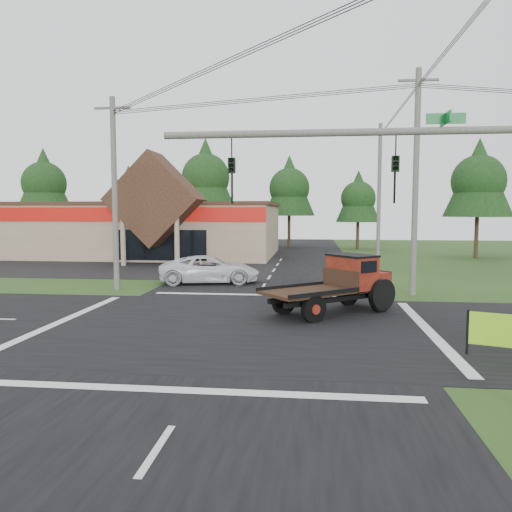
# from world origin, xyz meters

# --- Properties ---
(ground) EXTENTS (120.00, 120.00, 0.00)m
(ground) POSITION_xyz_m (0.00, 0.00, 0.00)
(ground) COLOR #264317
(ground) RESTS_ON ground
(road_ns) EXTENTS (12.00, 120.00, 0.02)m
(road_ns) POSITION_xyz_m (0.00, 0.00, 0.01)
(road_ns) COLOR black
(road_ns) RESTS_ON ground
(road_ew) EXTENTS (120.00, 12.00, 0.02)m
(road_ew) POSITION_xyz_m (0.00, 0.00, 0.01)
(road_ew) COLOR black
(road_ew) RESTS_ON ground
(parking_apron) EXTENTS (28.00, 14.00, 0.02)m
(parking_apron) POSITION_xyz_m (-14.00, 19.00, 0.01)
(parking_apron) COLOR black
(parking_apron) RESTS_ON ground
(cvs_building) EXTENTS (30.40, 18.20, 9.19)m
(cvs_building) POSITION_xyz_m (-15.70, 29.57, 2.78)
(cvs_building) COLOR gray
(cvs_building) RESTS_ON ground
(traffic_signal_mast) EXTENTS (8.12, 0.24, 7.00)m
(traffic_signal_mast) POSITION_xyz_m (5.82, -7.50, 4.43)
(traffic_signal_mast) COLOR #595651
(traffic_signal_mast) RESTS_ON ground
(utility_pole_nw) EXTENTS (2.00, 0.30, 10.50)m
(utility_pole_nw) POSITION_xyz_m (-8.00, 8.00, 5.39)
(utility_pole_nw) COLOR #595651
(utility_pole_nw) RESTS_ON ground
(utility_pole_ne) EXTENTS (2.00, 0.30, 11.50)m
(utility_pole_ne) POSITION_xyz_m (8.00, 8.00, 5.89)
(utility_pole_ne) COLOR #595651
(utility_pole_ne) RESTS_ON ground
(utility_pole_n) EXTENTS (2.00, 0.30, 11.20)m
(utility_pole_n) POSITION_xyz_m (8.00, 22.00, 5.74)
(utility_pole_n) COLOR #595651
(utility_pole_n) RESTS_ON ground
(tree_row_a) EXTENTS (6.72, 6.72, 12.12)m
(tree_row_a) POSITION_xyz_m (-30.00, 40.00, 8.05)
(tree_row_a) COLOR #332316
(tree_row_a) RESTS_ON ground
(tree_row_b) EXTENTS (5.60, 5.60, 10.10)m
(tree_row_b) POSITION_xyz_m (-20.00, 42.00, 6.70)
(tree_row_b) COLOR #332316
(tree_row_b) RESTS_ON ground
(tree_row_c) EXTENTS (7.28, 7.28, 13.13)m
(tree_row_c) POSITION_xyz_m (-10.00, 41.00, 8.72)
(tree_row_c) COLOR #332316
(tree_row_c) RESTS_ON ground
(tree_row_d) EXTENTS (6.16, 6.16, 11.11)m
(tree_row_d) POSITION_xyz_m (0.00, 42.00, 7.38)
(tree_row_d) COLOR #332316
(tree_row_d) RESTS_ON ground
(tree_row_e) EXTENTS (5.04, 5.04, 9.09)m
(tree_row_e) POSITION_xyz_m (8.00, 40.00, 6.03)
(tree_row_e) COLOR #332316
(tree_row_e) RESTS_ON ground
(tree_side_ne) EXTENTS (6.16, 6.16, 11.11)m
(tree_side_ne) POSITION_xyz_m (18.00, 30.00, 7.38)
(tree_side_ne) COLOR #332316
(tree_side_ne) RESTS_ON ground
(antique_flatbed_truck) EXTENTS (6.10, 5.60, 2.51)m
(antique_flatbed_truck) POSITION_xyz_m (3.58, 2.71, 1.26)
(antique_flatbed_truck) COLOR #61120D
(antique_flatbed_truck) RESTS_ON ground
(white_pickup) EXTENTS (6.44, 3.90, 1.67)m
(white_pickup) POSITION_xyz_m (-3.39, 11.12, 0.84)
(white_pickup) COLOR silver
(white_pickup) RESTS_ON ground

